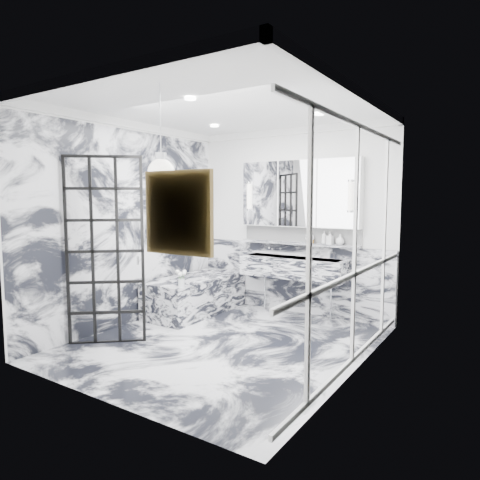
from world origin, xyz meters
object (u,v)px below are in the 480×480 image
Objects in this scene: mirror_cabinet at (299,194)px; trough_sink at (293,267)px; bathtub at (196,295)px; crittall_door at (105,251)px.

trough_sink is at bearing -90.00° from mirror_cabinet.
bathtub is at bearing -147.94° from mirror_cabinet.
trough_sink is 0.84× the size of mirror_cabinet.
crittall_door is 1.18× the size of mirror_cabinet.
crittall_door reaches higher than trough_sink.
mirror_cabinet is 2.20m from bathtub.
crittall_door reaches higher than bathtub.
trough_sink is at bearing 19.37° from crittall_door.
mirror_cabinet is 1.15× the size of bathtub.
mirror_cabinet reaches higher than crittall_door.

